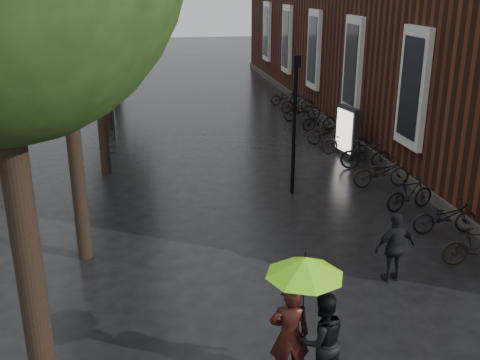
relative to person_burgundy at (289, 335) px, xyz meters
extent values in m
cube|color=silver|center=(6.03, 8.47, 2.13)|extent=(0.25, 1.60, 3.60)
cube|color=black|center=(5.93, 8.47, 2.13)|extent=(0.10, 1.20, 3.00)
cube|color=silver|center=(6.03, 13.47, 2.13)|extent=(0.25, 1.60, 3.60)
cube|color=black|center=(5.93, 13.47, 2.13)|extent=(0.10, 1.20, 3.00)
cube|color=silver|center=(6.03, 18.47, 2.13)|extent=(0.25, 1.60, 3.60)
cube|color=black|center=(5.93, 18.47, 2.13)|extent=(0.10, 1.20, 3.00)
cube|color=silver|center=(6.03, 23.47, 2.13)|extent=(0.25, 1.60, 3.60)
cube|color=black|center=(5.93, 23.47, 2.13)|extent=(0.10, 1.20, 3.00)
cube|color=silver|center=(6.03, 28.47, 2.13)|extent=(0.25, 1.60, 3.60)
cube|color=black|center=(5.93, 28.47, 2.13)|extent=(0.10, 1.20, 3.00)
cube|color=#3F3833|center=(6.18, 17.47, -0.72)|extent=(0.40, 33.00, 0.30)
cylinder|color=black|center=(-3.42, -1.03, 1.47)|extent=(0.32, 0.32, 4.68)
cylinder|color=black|center=(-3.52, 4.97, 1.38)|extent=(0.32, 0.32, 4.51)
cylinder|color=black|center=(-3.32, 10.97, 1.60)|extent=(0.32, 0.32, 4.95)
cylinder|color=black|center=(-3.47, 16.97, 1.33)|extent=(0.32, 0.32, 4.40)
cylinder|color=black|center=(-3.37, 22.97, 1.52)|extent=(0.32, 0.32, 4.79)
cylinder|color=black|center=(-3.42, 28.97, 1.41)|extent=(0.32, 0.32, 4.57)
imported|color=black|center=(0.00, 0.00, 0.00)|extent=(0.67, 0.48, 1.74)
imported|color=black|center=(0.48, -0.12, -0.06)|extent=(0.86, 0.71, 1.62)
cylinder|color=black|center=(0.17, -0.09, 0.48)|extent=(0.02, 0.02, 1.51)
cone|color=#88FF1A|center=(0.17, -0.09, 1.23)|extent=(1.19, 1.19, 0.30)
cylinder|color=black|center=(0.17, -0.09, 1.42)|extent=(0.02, 0.02, 0.08)
imported|color=black|center=(3.00, 2.75, -0.10)|extent=(0.94, 0.49, 1.54)
imported|color=black|center=(5.12, 3.07, -0.41)|extent=(1.58, 0.65, 0.92)
imported|color=black|center=(5.30, 4.75, -0.43)|extent=(1.70, 0.68, 0.88)
imported|color=black|center=(5.12, 6.34, -0.40)|extent=(1.61, 0.80, 0.93)
imported|color=black|center=(5.11, 8.24, -0.40)|extent=(1.81, 0.69, 0.94)
imported|color=black|center=(5.29, 9.94, -0.36)|extent=(1.77, 0.87, 1.02)
imported|color=black|center=(5.25, 11.80, -0.41)|extent=(1.82, 0.79, 0.93)
imported|color=black|center=(5.06, 13.27, -0.41)|extent=(1.85, 0.91, 0.93)
imported|color=black|center=(5.31, 15.16, -0.42)|extent=(1.52, 0.52, 0.90)
imported|color=black|center=(5.12, 17.09, -0.41)|extent=(1.81, 0.77, 0.93)
imported|color=black|center=(5.32, 18.66, -0.38)|extent=(1.67, 0.61, 0.98)
imported|color=black|center=(5.22, 20.52, -0.46)|extent=(1.62, 0.70, 0.83)
cube|color=black|center=(5.19, 11.46, 0.04)|extent=(0.25, 1.20, 1.82)
cube|color=beige|center=(5.05, 11.46, 0.09)|extent=(0.04, 1.01, 1.49)
cylinder|color=black|center=(2.26, 8.15, 1.04)|extent=(0.11, 0.11, 3.83)
cube|color=black|center=(2.26, 8.15, 3.05)|extent=(0.21, 0.21, 0.33)
sphere|color=#FFE5B2|center=(2.26, 8.15, 3.05)|extent=(0.17, 0.17, 0.17)
cylinder|color=#262628|center=(-3.19, 15.21, 0.43)|extent=(0.06, 0.06, 2.60)
cylinder|color=#0E369A|center=(-3.09, 15.21, 1.73)|extent=(0.03, 0.52, 0.52)
camera|label=1|loc=(-2.03, -7.10, 5.17)|focal=42.00mm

